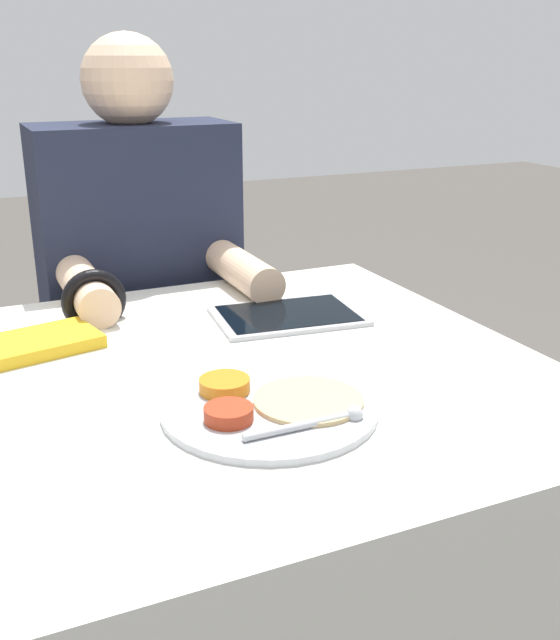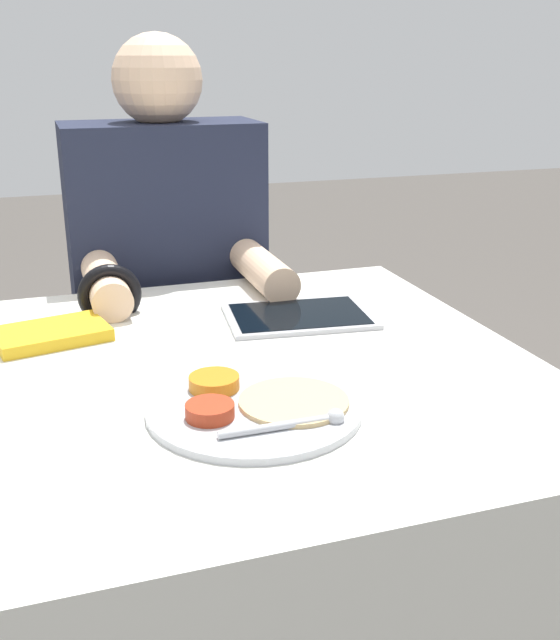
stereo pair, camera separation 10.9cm
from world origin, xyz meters
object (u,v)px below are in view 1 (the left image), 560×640
Objects in this scene: person_diner at (145,347)px; tablet_device at (288,315)px; thali_tray at (269,406)px; red_notebook at (40,344)px.

tablet_device is at bearing -69.21° from person_diner.
thali_tray is 0.23× the size of person_diner.
thali_tray is at bearing -55.79° from red_notebook.
thali_tray is 1.04× the size of tablet_device.
person_diner reaches higher than tablet_device.
person_diner is (0.25, 0.38, -0.18)m from red_notebook.
tablet_device is (0.17, 0.32, -0.00)m from thali_tray.
red_notebook is 0.41m from tablet_device.
person_diner reaches higher than red_notebook.
thali_tray is at bearing -91.52° from person_diner.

